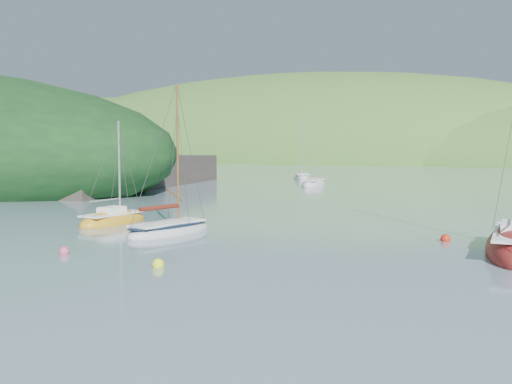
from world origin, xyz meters
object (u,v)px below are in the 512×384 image
at_px(distant_sloop_a, 313,185).
at_px(daysailer_white, 169,230).
at_px(sailboat_yellow, 113,221).
at_px(distant_sloop_c, 302,178).

bearing_deg(distant_sloop_a, daysailer_white, -86.86).
bearing_deg(sailboat_yellow, daysailer_white, -14.59).
height_order(sailboat_yellow, distant_sloop_a, distant_sloop_a).
bearing_deg(distant_sloop_a, distant_sloop_c, 111.43).
bearing_deg(sailboat_yellow, distant_sloop_a, 94.58).
xyz_separation_m(sailboat_yellow, distant_sloop_a, (-0.34, 36.72, -0.00)).
relative_size(sailboat_yellow, distant_sloop_c, 0.74).
bearing_deg(distant_sloop_c, sailboat_yellow, -107.13).
xyz_separation_m(daysailer_white, sailboat_yellow, (-5.55, 1.87, -0.04)).
xyz_separation_m(daysailer_white, distant_sloop_c, (-12.22, 51.03, -0.04)).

